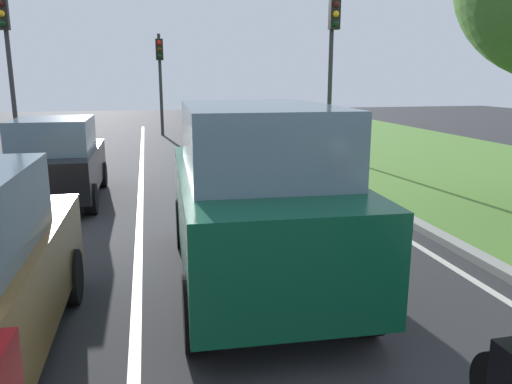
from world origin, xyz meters
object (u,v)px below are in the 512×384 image
Objects in this scene: traffic_light_near_right at (332,48)px; traffic_light_overhead_left at (7,48)px; car_suv_ahead at (257,195)px; car_hatchback_far at (57,161)px; traffic_light_far_median at (160,67)px.

traffic_light_overhead_left reaches higher than traffic_light_near_right.
car_suv_ahead reaches higher than car_hatchback_far.
traffic_light_far_median is (-0.62, 17.22, 1.85)m from car_suv_ahead.
traffic_light_near_right is 9.19m from traffic_light_far_median.
traffic_light_near_right is at bearing -55.74° from traffic_light_far_median.
traffic_light_far_median reaches higher than car_suv_ahead.
traffic_light_overhead_left is 7.68m from traffic_light_far_median.
traffic_light_overhead_left is at bearing 109.72° from car_hatchback_far.
traffic_light_near_right reaches higher than traffic_light_far_median.
car_suv_ahead is at bearing -58.12° from car_hatchback_far.
traffic_light_overhead_left reaches higher than car_hatchback_far.
car_hatchback_far is 0.73× the size of traffic_light_near_right.
traffic_light_far_median is (2.56, 12.12, 2.14)m from car_hatchback_far.
traffic_light_overhead_left is at bearing -128.30° from traffic_light_far_median.
traffic_light_overhead_left is 1.16× the size of traffic_light_far_median.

